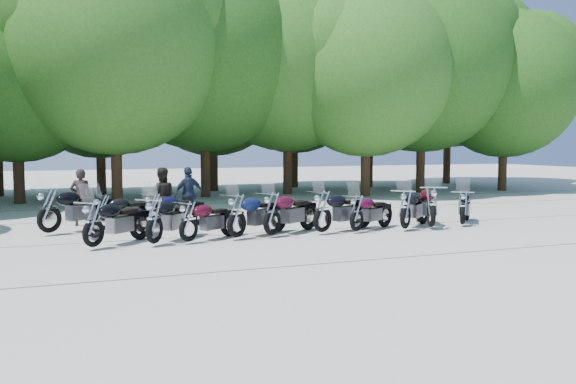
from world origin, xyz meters
name	(u,v)px	position (x,y,z in m)	size (l,w,h in m)	color
ground	(310,239)	(0.00, 0.00, 0.00)	(90.00, 90.00, 0.00)	#A39E94
tree_2	(15,71)	(-7.25, 12.84, 5.31)	(7.31, 7.31, 8.97)	#3A2614
tree_3	(114,45)	(-3.57, 11.24, 6.32)	(8.70, 8.70, 10.67)	#3A2614
tree_4	(204,50)	(0.54, 13.09, 6.64)	(9.13, 9.13, 11.20)	#3A2614
tree_5	(288,56)	(4.61, 13.20, 6.57)	(9.04, 9.04, 11.10)	#3A2614
tree_6	(366,70)	(7.55, 10.82, 5.81)	(8.00, 8.00, 9.82)	#3A2614
tree_7	(422,63)	(11.20, 11.78, 6.39)	(8.79, 8.79, 10.79)	#3A2614
tree_8	(505,84)	(15.83, 11.20, 5.47)	(7.53, 7.53, 9.25)	#3A2614
tree_11	(99,79)	(-3.76, 16.43, 5.49)	(7.56, 7.56, 9.28)	#3A2614
tree_12	(213,79)	(1.80, 16.47, 5.72)	(7.88, 7.88, 9.67)	#3A2614
tree_13	(294,78)	(6.69, 17.47, 6.04)	(8.31, 8.31, 10.20)	#3A2614
tree_14	(370,82)	(10.68, 16.09, 5.83)	(8.02, 8.02, 9.84)	#3A2614
tree_15	(449,68)	(16.61, 17.02, 7.03)	(9.67, 9.67, 11.86)	#3A2614
motorcycle_0	(93,222)	(-5.23, 0.43, 0.64)	(0.69, 2.27, 1.28)	black
motorcycle_1	(154,219)	(-3.85, 0.40, 0.65)	(0.70, 2.31, 1.31)	black
motorcycle_2	(188,220)	(-3.02, 0.44, 0.59)	(0.63, 2.08, 1.17)	#3B0814
motorcycle_3	(237,214)	(-1.75, 0.59, 0.66)	(0.71, 2.34, 1.32)	#0D153A
motorcycle_4	(272,212)	(-0.78, 0.65, 0.67)	(0.72, 2.36, 1.34)	#3D0819
motorcycle_5	(323,210)	(0.65, 0.62, 0.67)	(0.72, 2.36, 1.33)	black
motorcycle_6	(357,212)	(1.63, 0.53, 0.59)	(0.64, 2.09, 1.18)	#39071D
motorcycle_7	(406,207)	(3.09, 0.39, 0.66)	(0.71, 2.34, 1.32)	black
motorcycle_8	(431,205)	(3.94, 0.38, 0.71)	(0.76, 2.50, 1.41)	#33060E
motorcycle_9	(463,206)	(5.16, 0.57, 0.60)	(0.65, 2.13, 1.20)	black
motorcycle_10	(49,209)	(-6.16, 3.15, 0.71)	(0.77, 2.53, 1.43)	black
motorcycle_11	(103,211)	(-4.78, 3.24, 0.58)	(0.62, 2.05, 1.16)	black
motorcycle_12	(154,209)	(-3.40, 3.20, 0.59)	(0.63, 2.08, 1.17)	#0C0B33
rider_0	(81,197)	(-5.27, 4.87, 0.85)	(0.62, 0.41, 1.70)	black
rider_1	(162,197)	(-3.07, 3.87, 0.87)	(0.84, 0.66, 1.74)	black
rider_2	(189,194)	(-2.08, 4.68, 0.86)	(1.00, 0.42, 1.71)	#1E2A3E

